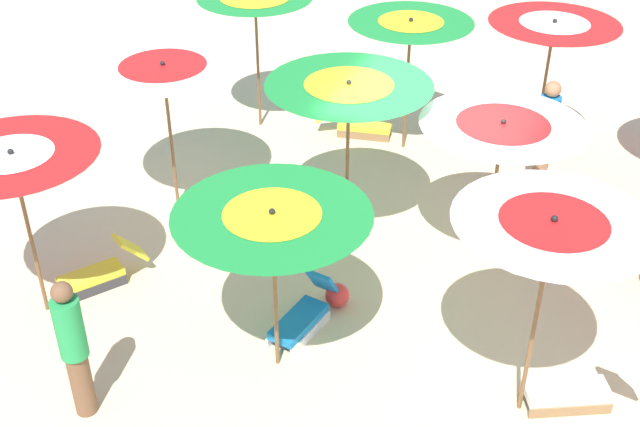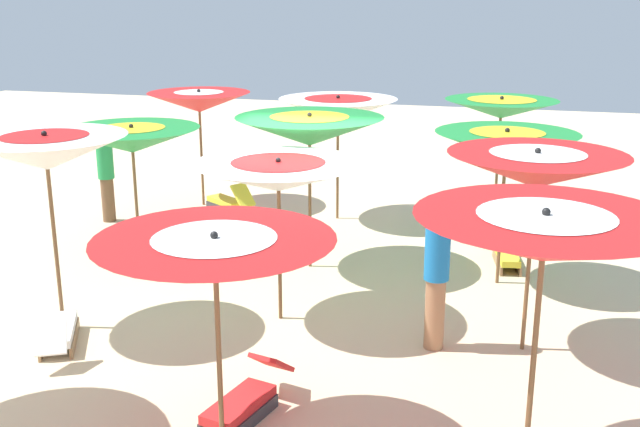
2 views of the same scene
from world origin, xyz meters
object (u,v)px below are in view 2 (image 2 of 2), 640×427
(lounger_2, at_px, (229,201))
(beachgoer_1, at_px, (437,269))
(beach_umbrella_3, at_px, (506,145))
(lounger_3, at_px, (58,332))
(beach_umbrella_8, at_px, (46,152))
(lounger_1, at_px, (176,247))
(beach_ball, at_px, (205,258))
(beach_umbrella_0, at_px, (501,109))
(beach_umbrella_4, at_px, (310,131))
(beach_umbrella_7, at_px, (278,176))
(beach_umbrella_6, at_px, (536,170))
(lounger_4, at_px, (506,253))
(lounger_0, at_px, (245,399))
(beach_umbrella_9, at_px, (544,237))
(beach_umbrella_5, at_px, (132,140))
(beach_umbrella_1, at_px, (338,110))
(beach_umbrella_10, at_px, (215,255))
(beach_umbrella_2, at_px, (199,102))
(beachgoer_0, at_px, (106,173))

(lounger_2, height_order, beachgoer_1, beachgoer_1)
(beach_umbrella_3, relative_size, lounger_3, 1.77)
(beach_umbrella_3, bearing_deg, lounger_2, -26.13)
(beach_umbrella_8, bearing_deg, lounger_1, -96.02)
(beachgoer_1, distance_m, beach_ball, 4.32)
(beach_umbrella_0, xyz_separation_m, beach_umbrella_4, (2.70, 2.70, -0.05))
(beach_umbrella_7, bearing_deg, beach_umbrella_6, 177.93)
(beach_umbrella_4, bearing_deg, lounger_4, -163.37)
(lounger_4, bearing_deg, beach_umbrella_7, -53.72)
(lounger_2, distance_m, lounger_3, 6.17)
(beach_umbrella_3, relative_size, lounger_0, 1.78)
(beach_umbrella_9, height_order, lounger_2, beach_umbrella_9)
(beach_umbrella_0, relative_size, beach_umbrella_5, 1.12)
(beach_umbrella_1, bearing_deg, lounger_4, 150.34)
(lounger_2, bearing_deg, lounger_4, -164.06)
(beach_umbrella_8, bearing_deg, beach_umbrella_1, -111.48)
(beach_umbrella_0, height_order, lounger_0, beach_umbrella_0)
(beach_umbrella_5, height_order, beach_umbrella_8, beach_umbrella_8)
(beach_umbrella_10, height_order, beach_ball, beach_umbrella_10)
(beach_umbrella_10, relative_size, lounger_2, 1.80)
(beach_umbrella_3, height_order, beach_umbrella_8, beach_umbrella_8)
(beach_umbrella_8, relative_size, beach_ball, 8.08)
(beach_umbrella_4, xyz_separation_m, beach_umbrella_5, (2.84, 0.22, -0.24))
(lounger_0, height_order, beachgoer_1, beachgoer_1)
(beach_umbrella_9, relative_size, beach_ball, 7.85)
(beach_umbrella_10, relative_size, lounger_4, 1.58)
(beach_umbrella_2, relative_size, lounger_4, 1.72)
(beach_umbrella_1, relative_size, beach_umbrella_10, 1.09)
(beach_umbrella_1, bearing_deg, beach_ball, 66.93)
(beach_umbrella_1, bearing_deg, beach_umbrella_10, 95.62)
(beach_umbrella_0, bearing_deg, lounger_4, 98.51)
(beach_umbrella_2, xyz_separation_m, beachgoer_0, (1.26, 1.53, -1.15))
(beach_umbrella_5, distance_m, lounger_0, 5.69)
(beach_umbrella_5, height_order, beach_umbrella_7, beach_umbrella_5)
(beach_umbrella_5, relative_size, lounger_3, 1.66)
(beach_umbrella_10, distance_m, lounger_4, 6.62)
(beach_ball, bearing_deg, lounger_0, 118.23)
(beach_umbrella_7, height_order, lounger_2, beach_umbrella_7)
(lounger_2, bearing_deg, beach_umbrella_10, 144.78)
(beach_umbrella_3, xyz_separation_m, beach_umbrella_9, (-0.42, 4.77, 0.16))
(beach_umbrella_3, xyz_separation_m, beach_umbrella_5, (5.72, 0.25, -0.16))
(beach_umbrella_3, bearing_deg, beach_umbrella_7, 37.12)
(beach_umbrella_5, xyz_separation_m, beach_umbrella_8, (-0.38, 2.79, 0.37))
(beach_umbrella_1, bearing_deg, beach_umbrella_6, 125.67)
(beachgoer_1, bearing_deg, lounger_4, 53.40)
(beach_umbrella_2, distance_m, beach_umbrella_7, 5.94)
(beach_umbrella_6, height_order, beach_umbrella_7, beach_umbrella_6)
(beach_umbrella_6, xyz_separation_m, lounger_2, (5.65, -4.75, -2.01))
(beach_umbrella_6, bearing_deg, beach_umbrella_2, -38.76)
(beach_umbrella_0, bearing_deg, beach_umbrella_1, -0.07)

